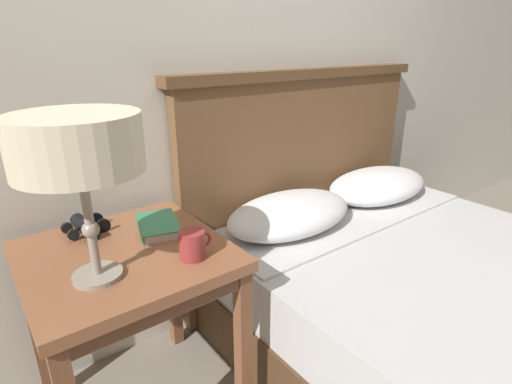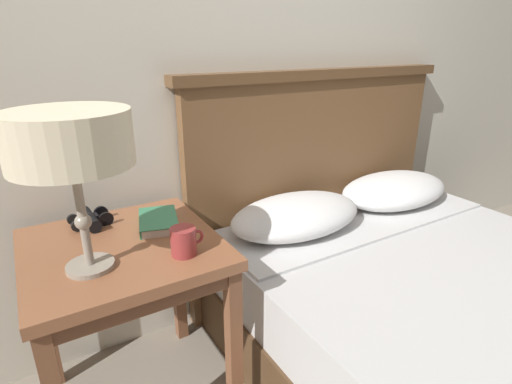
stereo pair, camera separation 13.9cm
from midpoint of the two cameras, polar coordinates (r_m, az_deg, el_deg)
name	(u,v)px [view 1 (the left image)]	position (r m, az deg, el deg)	size (l,w,h in m)	color
wall_back	(204,25)	(1.70, -10.00, 22.40)	(8.00, 0.06, 2.60)	beige
nightstand	(128,275)	(1.34, -20.76, -11.16)	(0.58, 0.58, 0.65)	brown
bed	(471,323)	(1.69, 26.24, -16.46)	(1.46, 2.06, 1.13)	#4E3520
table_lamp	(77,147)	(1.07, -27.67, 5.63)	(0.31, 0.31, 0.44)	gray
book_on_nightstand	(158,226)	(1.40, -16.68, -4.68)	(0.17, 0.23, 0.03)	silver
binoculars_pair	(85,227)	(1.46, -25.76, -4.53)	(0.14, 0.16, 0.05)	black
coffee_mug	(193,245)	(1.19, -12.41, -7.44)	(0.10, 0.08, 0.08)	#993333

